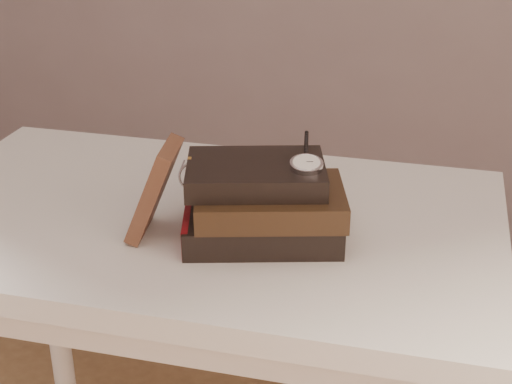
# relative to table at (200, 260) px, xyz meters

# --- Properties ---
(table) EXTENTS (1.00, 0.60, 0.75)m
(table) POSITION_rel_table_xyz_m (0.00, 0.00, 0.00)
(table) COLOR silver
(table) RESTS_ON ground
(book_stack) EXTENTS (0.28, 0.22, 0.12)m
(book_stack) POSITION_rel_table_xyz_m (0.12, -0.05, 0.15)
(book_stack) COLOR black
(book_stack) RESTS_ON table
(journal) EXTENTS (0.09, 0.11, 0.15)m
(journal) POSITION_rel_table_xyz_m (-0.04, -0.09, 0.17)
(journal) COLOR #3C2117
(journal) RESTS_ON table
(pocket_watch) EXTENTS (0.06, 0.16, 0.02)m
(pocket_watch) POSITION_rel_table_xyz_m (0.19, -0.04, 0.22)
(pocket_watch) COLOR silver
(pocket_watch) RESTS_ON book_stack
(eyeglasses) EXTENTS (0.13, 0.14, 0.05)m
(eyeglasses) POSITION_rel_table_xyz_m (0.02, 0.00, 0.16)
(eyeglasses) COLOR silver
(eyeglasses) RESTS_ON book_stack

